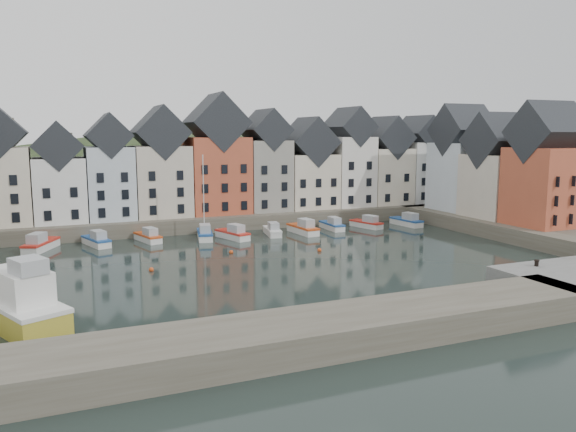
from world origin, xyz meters
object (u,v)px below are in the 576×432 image
boat_a (40,245)px  mooring_bollard (537,263)px  boat_d (205,234)px  large_vessel (13,303)px

boat_a → mooring_bollard: mooring_bollard is taller
boat_a → mooring_bollard: size_ratio=11.79×
mooring_bollard → boat_d: bearing=122.0°
boat_a → large_vessel: (-1.38, -27.75, 0.85)m
large_vessel → mooring_bollard: (43.06, -7.46, 0.73)m
boat_a → large_vessel: 27.79m
mooring_bollard → boat_a: bearing=139.8°
boat_a → boat_d: size_ratio=0.58×
mooring_bollard → large_vessel: bearing=170.2°
boat_a → boat_d: bearing=23.5°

